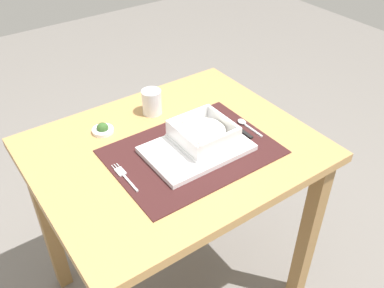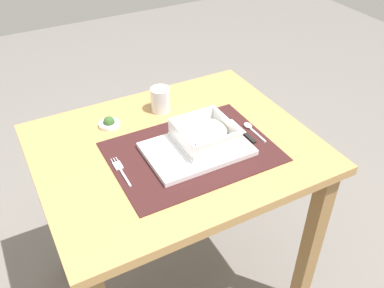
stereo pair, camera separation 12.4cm
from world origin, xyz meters
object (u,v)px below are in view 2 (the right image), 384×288
object	(u,v)px
drinking_glass	(161,101)
condiment_saucer	(109,123)
dining_table	(176,174)
butter_knife	(244,132)
spoon	(250,127)
bread_knife	(244,139)
porridge_bowl	(204,135)
fork	(120,169)

from	to	relation	value
drinking_glass	condiment_saucer	bearing A→B (deg)	-178.00
dining_table	butter_knife	world-z (taller)	butter_knife
drinking_glass	condiment_saucer	xyz separation A→B (m)	(-0.19, -0.01, -0.03)
spoon	bread_knife	distance (m)	0.07
bread_knife	drinking_glass	world-z (taller)	drinking_glass
drinking_glass	spoon	bearing A→B (deg)	-49.44
porridge_bowl	spoon	xyz separation A→B (m)	(0.17, 0.01, -0.03)
fork	condiment_saucer	bearing A→B (deg)	76.73
condiment_saucer	fork	bearing A→B (deg)	-101.86
fork	bread_knife	size ratio (longest dim) A/B	0.97
spoon	bread_knife	size ratio (longest dim) A/B	0.80
porridge_bowl	condiment_saucer	bearing A→B (deg)	132.12
dining_table	spoon	size ratio (longest dim) A/B	7.39
dining_table	bread_knife	bearing A→B (deg)	-23.06
fork	drinking_glass	xyz separation A→B (m)	(0.23, 0.23, 0.03)
porridge_bowl	condiment_saucer	xyz separation A→B (m)	(-0.22, 0.24, -0.03)
dining_table	bread_knife	size ratio (longest dim) A/B	5.92
fork	butter_knife	xyz separation A→B (m)	(0.41, -0.02, 0.00)
butter_knife	condiment_saucer	world-z (taller)	condiment_saucer
butter_knife	drinking_glass	bearing A→B (deg)	124.14
bread_knife	condiment_saucer	distance (m)	0.43
dining_table	drinking_glass	world-z (taller)	drinking_glass
butter_knife	drinking_glass	size ratio (longest dim) A/B	1.67
spoon	butter_knife	size ratio (longest dim) A/B	0.80
drinking_glass	butter_knife	bearing A→B (deg)	-55.49
butter_knife	condiment_saucer	bearing A→B (deg)	145.47
fork	condiment_saucer	size ratio (longest dim) A/B	2.00
bread_knife	spoon	bearing A→B (deg)	44.77
dining_table	drinking_glass	size ratio (longest dim) A/B	9.88
porridge_bowl	butter_knife	distance (m)	0.15
porridge_bowl	bread_knife	world-z (taller)	porridge_bowl
butter_knife	porridge_bowl	bearing A→B (deg)	178.12
fork	spoon	size ratio (longest dim) A/B	1.21
porridge_bowl	condiment_saucer	size ratio (longest dim) A/B	2.40
drinking_glass	bread_knife	bearing A→B (deg)	-61.68
bread_knife	drinking_glass	size ratio (longest dim) A/B	1.67
butter_knife	condiment_saucer	xyz separation A→B (m)	(-0.36, 0.24, 0.00)
dining_table	butter_knife	bearing A→B (deg)	-13.67
dining_table	drinking_glass	distance (m)	0.26
dining_table	spoon	world-z (taller)	spoon
dining_table	porridge_bowl	bearing A→B (deg)	-33.41
condiment_saucer	bread_knife	bearing A→B (deg)	-39.03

